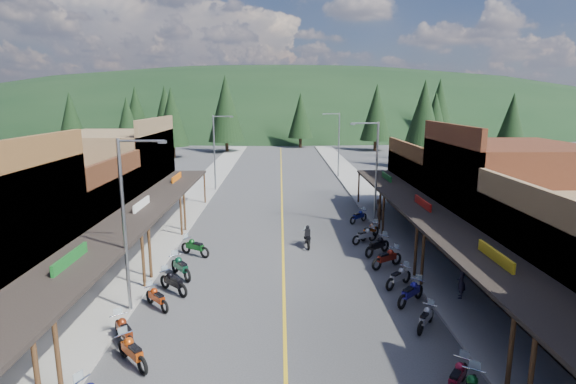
{
  "coord_description": "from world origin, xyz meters",
  "views": [
    {
      "loc": [
        -0.18,
        -25.3,
        9.64
      ],
      "look_at": [
        0.4,
        6.77,
        3.0
      ],
      "focal_mm": 28.0,
      "sensor_mm": 36.0,
      "label": 1
    }
  ],
  "objects_px": {
    "shop_east_2": "(504,200)",
    "pine_4": "(376,112)",
    "bike_west_3": "(132,350)",
    "bike_west_6": "(173,281)",
    "streetlight_0": "(127,219)",
    "pine_11": "(424,117)",
    "pine_6": "(513,115)",
    "bike_east_11": "(359,216)",
    "bike_east_9": "(365,235)",
    "shop_west_2": "(60,217)",
    "pine_1": "(165,111)",
    "bike_east_4": "(426,317)",
    "pine_9": "(435,121)",
    "rider_on_bike": "(307,238)",
    "bike_west_8": "(195,246)",
    "bike_east_5": "(411,292)",
    "bike_east_6": "(399,276)",
    "streetlight_3": "(338,142)",
    "bike_west_4": "(124,330)",
    "bike_east_7": "(387,257)",
    "streetlight_2": "(375,169)",
    "bike_west_7": "(181,266)",
    "pine_2": "(226,108)",
    "streetlight_1": "(216,149)",
    "shop_west_3": "(114,175)",
    "bike_east_8": "(377,245)",
    "pine_0": "(71,116)",
    "pedestrian_east_b": "(378,210)",
    "pedestrian_east_a": "(461,282)",
    "pine_3": "(301,115)",
    "pine_5": "(439,107)",
    "bike_west_5": "(157,297)",
    "pine_10": "(172,117)",
    "bike_east_3": "(457,376)",
    "shop_east_3": "(446,186)",
    "pine_7": "(136,110)"
  },
  "relations": [
    {
      "from": "bike_east_11",
      "to": "bike_east_4",
      "type": "bearing_deg",
      "value": -42.97
    },
    {
      "from": "shop_west_2",
      "to": "pine_4",
      "type": "xyz_separation_m",
      "value": [
        31.75,
        58.3,
        4.7
      ]
    },
    {
      "from": "streetlight_3",
      "to": "pine_5",
      "type": "bearing_deg",
      "value": 57.22
    },
    {
      "from": "pine_1",
      "to": "pine_5",
      "type": "bearing_deg",
      "value": 1.97
    },
    {
      "from": "streetlight_0",
      "to": "pine_11",
      "type": "relative_size",
      "value": 0.65
    },
    {
      "from": "pine_11",
      "to": "bike_east_6",
      "type": "distance_m",
      "value": 44.19
    },
    {
      "from": "pine_3",
      "to": "bike_east_5",
      "type": "bearing_deg",
      "value": -88.34
    },
    {
      "from": "streetlight_0",
      "to": "rider_on_bike",
      "type": "bearing_deg",
      "value": 47.15
    },
    {
      "from": "bike_west_7",
      "to": "bike_east_6",
      "type": "bearing_deg",
      "value": -43.05
    },
    {
      "from": "streetlight_1",
      "to": "bike_east_9",
      "type": "xyz_separation_m",
      "value": [
        12.53,
        -18.13,
        -3.86
      ]
    },
    {
      "from": "pine_1",
      "to": "bike_east_4",
      "type": "relative_size",
      "value": 6.64
    },
    {
      "from": "bike_west_8",
      "to": "pedestrian_east_a",
      "type": "height_order",
      "value": "pedestrian_east_a"
    },
    {
      "from": "pine_6",
      "to": "bike_east_11",
      "type": "height_order",
      "value": "pine_6"
    },
    {
      "from": "bike_west_5",
      "to": "bike_east_11",
      "type": "distance_m",
      "value": 18.97
    },
    {
      "from": "pine_4",
      "to": "pine_6",
      "type": "distance_m",
      "value": 28.29
    },
    {
      "from": "pine_2",
      "to": "bike_west_7",
      "type": "relative_size",
      "value": 6.0
    },
    {
      "from": "pine_4",
      "to": "bike_east_6",
      "type": "distance_m",
      "value": 64.86
    },
    {
      "from": "bike_east_11",
      "to": "streetlight_3",
      "type": "bearing_deg",
      "value": 134.62
    },
    {
      "from": "pine_11",
      "to": "bike_west_8",
      "type": "bearing_deg",
      "value": -125.01
    },
    {
      "from": "pine_3",
      "to": "pedestrian_east_b",
      "type": "relative_size",
      "value": 6.3
    },
    {
      "from": "streetlight_0",
      "to": "bike_east_7",
      "type": "relative_size",
      "value": 3.55
    },
    {
      "from": "shop_east_2",
      "to": "pine_4",
      "type": "distance_m",
      "value": 58.57
    },
    {
      "from": "streetlight_2",
      "to": "bike_west_6",
      "type": "relative_size",
      "value": 3.59
    },
    {
      "from": "shop_east_3",
      "to": "bike_east_3",
      "type": "relative_size",
      "value": 5.44
    },
    {
      "from": "pine_0",
      "to": "bike_east_11",
      "type": "bearing_deg",
      "value": -48.99
    },
    {
      "from": "rider_on_bike",
      "to": "pedestrian_east_b",
      "type": "bearing_deg",
      "value": 41.51
    },
    {
      "from": "pine_3",
      "to": "bike_west_3",
      "type": "xyz_separation_m",
      "value": [
        -9.62,
        -76.29,
        -5.86
      ]
    },
    {
      "from": "bike_east_9",
      "to": "shop_west_2",
      "type": "bearing_deg",
      "value": -115.56
    },
    {
      "from": "streetlight_1",
      "to": "pedestrian_east_b",
      "type": "distance_m",
      "value": 19.69
    },
    {
      "from": "pine_10",
      "to": "pine_9",
      "type": "bearing_deg",
      "value": -6.79
    },
    {
      "from": "shop_east_2",
      "to": "streetlight_1",
      "type": "relative_size",
      "value": 1.36
    },
    {
      "from": "pine_7",
      "to": "bike_west_7",
      "type": "xyz_separation_m",
      "value": [
        26.34,
        -77.9,
        -6.57
      ]
    },
    {
      "from": "bike_west_8",
      "to": "bike_east_5",
      "type": "distance_m",
      "value": 13.51
    },
    {
      "from": "streetlight_0",
      "to": "bike_east_9",
      "type": "height_order",
      "value": "streetlight_0"
    },
    {
      "from": "bike_west_3",
      "to": "bike_west_6",
      "type": "relative_size",
      "value": 0.98
    },
    {
      "from": "shop_east_2",
      "to": "pine_10",
      "type": "relative_size",
      "value": 0.94
    },
    {
      "from": "streetlight_3",
      "to": "bike_west_4",
      "type": "bearing_deg",
      "value": -108.99
    },
    {
      "from": "pine_1",
      "to": "bike_west_3",
      "type": "relative_size",
      "value": 5.73
    },
    {
      "from": "shop_west_3",
      "to": "bike_west_6",
      "type": "height_order",
      "value": "shop_west_3"
    },
    {
      "from": "pine_9",
      "to": "rider_on_bike",
      "type": "relative_size",
      "value": 5.26
    },
    {
      "from": "shop_west_2",
      "to": "bike_east_6",
      "type": "relative_size",
      "value": 5.23
    },
    {
      "from": "shop_west_2",
      "to": "bike_east_7",
      "type": "height_order",
      "value": "shop_west_2"
    },
    {
      "from": "bike_east_5",
      "to": "bike_east_6",
      "type": "distance_m",
      "value": 1.98
    },
    {
      "from": "shop_east_2",
      "to": "bike_west_7",
      "type": "height_order",
      "value": "shop_east_2"
    },
    {
      "from": "pine_1",
      "to": "bike_east_4",
      "type": "height_order",
      "value": "pine_1"
    },
    {
      "from": "pine_10",
      "to": "bike_east_3",
      "type": "distance_m",
      "value": 66.65
    },
    {
      "from": "streetlight_0",
      "to": "bike_east_11",
      "type": "distance_m",
      "value": 20.26
    },
    {
      "from": "streetlight_1",
      "to": "streetlight_2",
      "type": "distance_m",
      "value": 19.73
    },
    {
      "from": "shop_west_3",
      "to": "pine_6",
      "type": "height_order",
      "value": "pine_6"
    },
    {
      "from": "bike_west_6",
      "to": "bike_east_8",
      "type": "distance_m",
      "value": 12.78
    }
  ]
}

